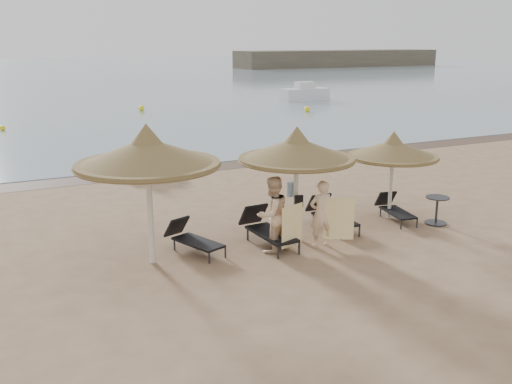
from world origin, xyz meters
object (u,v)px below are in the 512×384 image
palapa_center (297,150)px  person_right (321,209)px  side_table (437,211)px  lounger_near_left (266,228)px  palapa_left (147,153)px  lounger_far_right (394,208)px  lounger_near_right (330,214)px  palapa_right (393,149)px  lounger_far_left (192,238)px  person_left (272,208)px  pedal_boat (147,167)px

palapa_center → person_right: (0.27, -0.79, -1.35)m
palapa_center → person_right: size_ratio=1.51×
side_table → lounger_near_left: bearing=172.3°
palapa_left → lounger_near_left: bearing=0.1°
person_right → lounger_far_right: bearing=-156.9°
palapa_center → lounger_near_left: size_ratio=1.46×
side_table → lounger_near_right: bearing=159.8°
palapa_center → lounger_far_right: palapa_center is taller
palapa_right → person_right: 3.37m
lounger_near_right → lounger_far_left: bearing=-178.1°
lounger_near_left → person_left: (-0.12, -0.56, 0.68)m
lounger_near_left → palapa_center: bearing=-3.2°
palapa_right → lounger_near_right: bearing=178.4°
palapa_left → lounger_far_left: 2.49m
lounger_far_right → person_right: person_right is taller
palapa_left → lounger_far_left: bearing=15.8°
palapa_right → pedal_boat: palapa_right is taller
lounger_far_left → lounger_near_right: 4.01m
lounger_near_left → person_right: size_ratio=1.03×
palapa_center → lounger_near_right: bearing=15.6°
lounger_near_right → side_table: size_ratio=2.39×
lounger_far_left → pedal_boat: 8.38m
side_table → person_right: 3.90m
palapa_right → lounger_near_right: size_ratio=1.37×
palapa_left → lounger_far_right: bearing=1.4°
lounger_near_right → lounger_far_right: 2.05m
lounger_far_right → person_left: 4.42m
pedal_boat → palapa_left: bearing=-94.9°
lounger_near_right → lounger_near_left: bearing=-169.5°
palapa_left → lounger_far_left: (1.07, 0.30, -2.23)m
palapa_right → lounger_far_right: (0.06, -0.14, -1.69)m
palapa_center → pedal_boat: (-1.51, 8.59, -1.99)m
palapa_right → lounger_far_left: size_ratio=1.44×
side_table → person_left: (-5.09, 0.12, 0.71)m
palapa_center → side_table: 4.62m
palapa_right → lounger_far_left: 6.22m
palapa_left → lounger_near_right: bearing=4.2°
palapa_right → side_table: (0.85, -0.99, -1.64)m
lounger_far_left → pedal_boat: pedal_boat is taller
side_table → person_right: bearing=-178.4°
lounger_far_left → lounger_far_right: size_ratio=1.07×
palapa_left → lounger_far_right: (7.12, 0.18, -2.25)m
palapa_left → pedal_boat: 9.17m
person_left → lounger_far_left: bearing=-42.2°
palapa_left → person_left: size_ratio=1.51×
palapa_right → person_right: (-3.01, -1.10, -1.03)m
palapa_left → person_left: palapa_left is taller
side_table → palapa_right: bearing=130.6°
lounger_near_left → side_table: lounger_near_left is taller
person_left → pedal_boat: bearing=-102.8°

